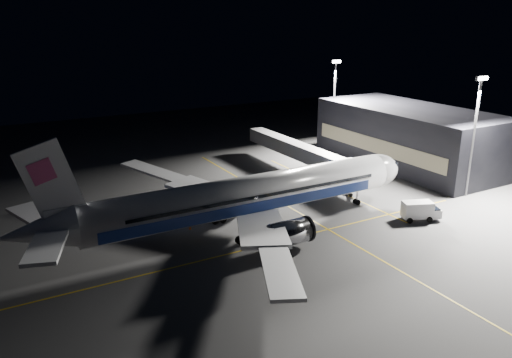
{
  "coord_description": "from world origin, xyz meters",
  "views": [
    {
      "loc": [
        -32.38,
        -59.57,
        29.57
      ],
      "look_at": [
        3.5,
        4.06,
        6.0
      ],
      "focal_mm": 35.0,
      "sensor_mm": 36.0,
      "label": 1
    }
  ],
  "objects": [
    {
      "name": "floodlight_mast_south",
      "position": [
        40.0,
        -6.01,
        12.37
      ],
      "size": [
        2.4,
        0.67,
        20.7
      ],
      "color": "#59595E",
      "rests_on": "ground"
    },
    {
      "name": "safety_cone_a",
      "position": [
        -7.66,
        4.07,
        0.31
      ],
      "size": [
        0.42,
        0.42,
        0.62
      ],
      "primitive_type": "cone",
      "color": "#F6560A",
      "rests_on": "ground"
    },
    {
      "name": "baggage_tug",
      "position": [
        -9.5,
        17.92,
        0.74
      ],
      "size": [
        2.63,
        2.34,
        1.61
      ],
      "rotation": [
        0.0,
        0.0,
        0.31
      ],
      "color": "black",
      "rests_on": "ground"
    },
    {
      "name": "guide_line_side",
      "position": [
        22.0,
        10.0,
        0.01
      ],
      "size": [
        0.25,
        40.0,
        0.01
      ],
      "primitive_type": "cube",
      "color": "gold",
      "rests_on": "ground"
    },
    {
      "name": "guide_line_main",
      "position": [
        10.0,
        0.0,
        0.01
      ],
      "size": [
        0.25,
        80.0,
        0.01
      ],
      "primitive_type": "cube",
      "color": "gold",
      "rests_on": "ground"
    },
    {
      "name": "airliner",
      "position": [
        -1.08,
        0.0,
        5.16
      ],
      "size": [
        61.48,
        54.22,
        16.64
      ],
      "color": "silver",
      "rests_on": "ground"
    },
    {
      "name": "terminal",
      "position": [
        45.98,
        14.0,
        6.0
      ],
      "size": [
        18.12,
        40.0,
        12.0
      ],
      "color": "black",
      "rests_on": "ground"
    },
    {
      "name": "jet_bridge",
      "position": [
        22.0,
        18.06,
        4.58
      ],
      "size": [
        3.6,
        34.4,
        6.3
      ],
      "color": "#B2B2B7",
      "rests_on": "ground"
    },
    {
      "name": "service_truck",
      "position": [
        24.54,
        -9.98,
        1.59
      ],
      "size": [
        6.23,
        4.34,
        2.97
      ],
      "rotation": [
        0.0,
        0.0,
        -0.39
      ],
      "color": "silver",
      "rests_on": "ground"
    },
    {
      "name": "guide_line_cross",
      "position": [
        0.0,
        -6.0,
        0.01
      ],
      "size": [
        70.0,
        0.25,
        0.01
      ],
      "primitive_type": "cube",
      "color": "gold",
      "rests_on": "ground"
    },
    {
      "name": "floodlight_mast_north",
      "position": [
        40.0,
        31.99,
        12.37
      ],
      "size": [
        2.4,
        0.68,
        20.7
      ],
      "color": "#59595E",
      "rests_on": "ground"
    },
    {
      "name": "safety_cone_c",
      "position": [
        1.55,
        14.0,
        0.28
      ],
      "size": [
        0.38,
        0.38,
        0.56
      ],
      "primitive_type": "cone",
      "color": "#F6560A",
      "rests_on": "ground"
    },
    {
      "name": "ground",
      "position": [
        0.0,
        0.0,
        0.0
      ],
      "size": [
        200.0,
        200.0,
        0.0
      ],
      "primitive_type": "plane",
      "color": "#4C4C4F",
      "rests_on": "ground"
    },
    {
      "name": "safety_cone_b",
      "position": [
        -2.97,
        10.47,
        0.27
      ],
      "size": [
        0.35,
        0.35,
        0.53
      ],
      "primitive_type": "cone",
      "color": "#F6560A",
      "rests_on": "ground"
    }
  ]
}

